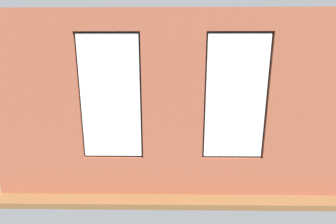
# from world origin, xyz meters

# --- Properties ---
(ground_plane) EXTENTS (6.91, 5.68, 0.10)m
(ground_plane) POSITION_xyz_m (0.00, 0.00, -0.05)
(ground_plane) COLOR brown
(brick_wall_with_windows) EXTENTS (6.31, 0.30, 3.07)m
(brick_wall_with_windows) POSITION_xyz_m (-0.00, 2.46, 1.50)
(brick_wall_with_windows) COLOR #9E5138
(brick_wall_with_windows) RESTS_ON ground_plane
(white_wall_right) EXTENTS (0.10, 4.68, 3.07)m
(white_wall_right) POSITION_xyz_m (3.11, 0.20, 1.54)
(white_wall_right) COLOR silver
(white_wall_right) RESTS_ON ground_plane
(couch_by_window) EXTENTS (2.04, 0.87, 0.80)m
(couch_by_window) POSITION_xyz_m (-0.02, 1.81, 0.33)
(couch_by_window) COLOR black
(couch_by_window) RESTS_ON ground_plane
(couch_left) EXTENTS (0.98, 1.89, 0.80)m
(couch_left) POSITION_xyz_m (-2.45, 0.46, 0.33)
(couch_left) COLOR black
(couch_left) RESTS_ON ground_plane
(coffee_table) EXTENTS (1.58, 0.76, 0.42)m
(coffee_table) POSITION_xyz_m (0.35, -0.28, 0.37)
(coffee_table) COLOR olive
(coffee_table) RESTS_ON ground_plane
(cup_ceramic) EXTENTS (0.08, 0.08, 0.10)m
(cup_ceramic) POSITION_xyz_m (0.82, -0.16, 0.47)
(cup_ceramic) COLOR #4C4C51
(cup_ceramic) RESTS_ON coffee_table
(candle_jar) EXTENTS (0.08, 0.08, 0.12)m
(candle_jar) POSITION_xyz_m (0.54, -0.37, 0.48)
(candle_jar) COLOR #B7333D
(candle_jar) RESTS_ON coffee_table
(table_plant_small) EXTENTS (0.16, 0.16, 0.25)m
(table_plant_small) POSITION_xyz_m (0.35, -0.28, 0.55)
(table_plant_small) COLOR #47423D
(table_plant_small) RESTS_ON coffee_table
(remote_black) EXTENTS (0.10, 0.18, 0.02)m
(remote_black) POSITION_xyz_m (-0.09, -0.41, 0.43)
(remote_black) COLOR black
(remote_black) RESTS_ON coffee_table
(remote_silver) EXTENTS (0.14, 0.17, 0.02)m
(remote_silver) POSITION_xyz_m (0.23, -0.16, 0.43)
(remote_silver) COLOR #B2B2B7
(remote_silver) RESTS_ON coffee_table
(media_console) EXTENTS (1.17, 0.42, 0.51)m
(media_console) POSITION_xyz_m (2.81, -0.19, 0.26)
(media_console) COLOR black
(media_console) RESTS_ON ground_plane
(tv_flatscreen) EXTENTS (1.10, 0.20, 0.72)m
(tv_flatscreen) POSITION_xyz_m (2.81, -0.19, 0.87)
(tv_flatscreen) COLOR black
(tv_flatscreen) RESTS_ON media_console
(papasan_chair) EXTENTS (1.18, 1.18, 0.72)m
(papasan_chair) POSITION_xyz_m (0.99, -1.60, 0.46)
(papasan_chair) COLOR olive
(papasan_chair) RESTS_ON ground_plane
(potted_plant_mid_room_small) EXTENTS (0.23, 0.23, 0.39)m
(potted_plant_mid_room_small) POSITION_xyz_m (-0.59, -0.91, 0.24)
(potted_plant_mid_room_small) COLOR beige
(potted_plant_mid_room_small) RESTS_ON ground_plane
(potted_plant_corner_near_left) EXTENTS (0.91, 0.81, 1.41)m
(potted_plant_corner_near_left) POSITION_xyz_m (-2.62, -1.85, 0.73)
(potted_plant_corner_near_left) COLOR #47423D
(potted_plant_corner_near_left) RESTS_ON ground_plane
(potted_plant_by_left_couch) EXTENTS (0.35, 0.35, 0.61)m
(potted_plant_by_left_couch) POSITION_xyz_m (-2.06, -0.92, 0.41)
(potted_plant_by_left_couch) COLOR brown
(potted_plant_by_left_couch) RESTS_ON ground_plane
(potted_plant_corner_far_left) EXTENTS (0.73, 0.77, 1.31)m
(potted_plant_corner_far_left) POSITION_xyz_m (-2.60, 1.91, 0.64)
(potted_plant_corner_far_left) COLOR gray
(potted_plant_corner_far_left) RESTS_ON ground_plane
(potted_plant_beside_window_right) EXTENTS (0.43, 0.43, 0.74)m
(potted_plant_beside_window_right) POSITION_xyz_m (2.35, 1.91, 0.46)
(potted_plant_beside_window_right) COLOR #47423D
(potted_plant_beside_window_right) RESTS_ON ground_plane
(potted_plant_between_couches) EXTENTS (0.75, 0.75, 1.02)m
(potted_plant_between_couches) POSITION_xyz_m (-1.50, 1.76, 0.53)
(potted_plant_between_couches) COLOR #9E5638
(potted_plant_between_couches) RESTS_ON ground_plane
(potted_plant_near_tv) EXTENTS (1.10, 1.26, 1.46)m
(potted_plant_near_tv) POSITION_xyz_m (2.28, 0.82, 0.94)
(potted_plant_near_tv) COLOR gray
(potted_plant_near_tv) RESTS_ON ground_plane
(potted_plant_foreground_right) EXTENTS (0.48, 0.48, 0.83)m
(potted_plant_foreground_right) POSITION_xyz_m (2.51, -1.79, 0.52)
(potted_plant_foreground_right) COLOR beige
(potted_plant_foreground_right) RESTS_ON ground_plane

